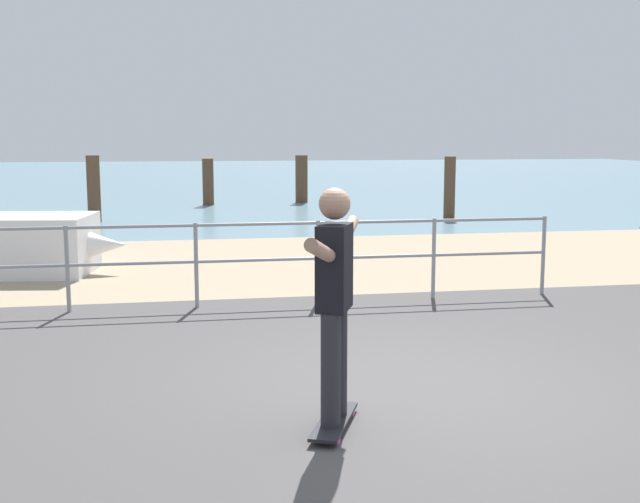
# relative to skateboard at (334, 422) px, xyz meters

# --- Properties ---
(ground_plane) EXTENTS (24.00, 10.00, 0.04)m
(ground_plane) POSITION_rel_skateboard_xyz_m (0.77, -0.32, -0.07)
(ground_plane) COLOR #474444
(ground_plane) RESTS_ON ground
(beach_strip) EXTENTS (24.00, 6.00, 0.04)m
(beach_strip) POSITION_rel_skateboard_xyz_m (0.77, 7.68, -0.07)
(beach_strip) COLOR tan
(beach_strip) RESTS_ON ground
(sea_surface) EXTENTS (72.00, 50.00, 0.04)m
(sea_surface) POSITION_rel_skateboard_xyz_m (0.77, 35.68, -0.07)
(sea_surface) COLOR slate
(sea_surface) RESTS_ON ground
(railing_fence) EXTENTS (10.53, 0.05, 1.05)m
(railing_fence) POSITION_rel_skateboard_xyz_m (-1.59, 4.28, 0.63)
(railing_fence) COLOR gray
(railing_fence) RESTS_ON ground
(skateboard) EXTENTS (0.50, 0.81, 0.08)m
(skateboard) POSITION_rel_skateboard_xyz_m (0.00, 0.00, 0.00)
(skateboard) COLOR black
(skateboard) RESTS_ON ground
(skateboarder) EXTENTS (0.65, 1.37, 1.65)m
(skateboarder) POSITION_rel_skateboard_xyz_m (0.00, 0.00, 0.95)
(skateboarder) COLOR #26262B
(skateboarder) RESTS_ON skateboard
(groyne_post_1) EXTENTS (0.32, 0.32, 1.62)m
(groyne_post_1) POSITION_rel_skateboard_xyz_m (-2.99, 14.45, 0.74)
(groyne_post_1) COLOR #513826
(groyne_post_1) RESTS_ON ground
(groyne_post_2) EXTENTS (0.33, 0.33, 1.41)m
(groyne_post_2) POSITION_rel_skateboard_xyz_m (-0.08, 18.76, 0.64)
(groyne_post_2) COLOR #513826
(groyne_post_2) RESTS_ON ground
(groyne_post_3) EXTENTS (0.38, 0.38, 1.48)m
(groyne_post_3) POSITION_rel_skateboard_xyz_m (2.82, 19.20, 0.67)
(groyne_post_3) COLOR #513826
(groyne_post_3) RESTS_ON ground
(groyne_post_4) EXTENTS (0.28, 0.28, 1.57)m
(groyne_post_4) POSITION_rel_skateboard_xyz_m (5.72, 13.77, 0.72)
(groyne_post_4) COLOR #513826
(groyne_post_4) RESTS_ON ground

